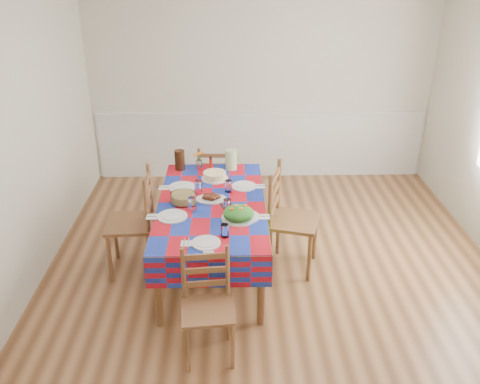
# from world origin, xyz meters

# --- Properties ---
(room) EXTENTS (4.58, 5.08, 2.78)m
(room) POSITION_xyz_m (0.00, 0.00, 1.35)
(room) COLOR brown
(room) RESTS_ON ground
(wainscot) EXTENTS (4.41, 0.06, 0.92)m
(wainscot) POSITION_xyz_m (0.00, 2.48, 0.49)
(wainscot) COLOR silver
(wainscot) RESTS_ON room
(dining_table) EXTENTS (1.01, 1.88, 0.73)m
(dining_table) POSITION_xyz_m (-0.59, 0.19, 0.65)
(dining_table) COLOR brown
(dining_table) RESTS_ON room
(setting_near_head) EXTENTS (0.39, 0.26, 0.12)m
(setting_near_head) POSITION_xyz_m (-0.57, -0.52, 0.76)
(setting_near_head) COLOR silver
(setting_near_head) RESTS_ON dining_table
(setting_left_near) EXTENTS (0.49, 0.29, 0.13)m
(setting_left_near) POSITION_xyz_m (-0.88, -0.06, 0.76)
(setting_left_near) COLOR silver
(setting_left_near) RESTS_ON dining_table
(setting_left_far) EXTENTS (0.50, 0.30, 0.13)m
(setting_left_far) POSITION_xyz_m (-0.84, 0.47, 0.76)
(setting_left_far) COLOR silver
(setting_left_far) RESTS_ON dining_table
(setting_right_near) EXTENTS (0.48, 0.28, 0.12)m
(setting_right_near) POSITION_xyz_m (-0.34, -0.08, 0.76)
(setting_right_near) COLOR silver
(setting_right_near) RESTS_ON dining_table
(setting_right_far) EXTENTS (0.47, 0.27, 0.12)m
(setting_right_far) POSITION_xyz_m (-0.33, 0.49, 0.76)
(setting_right_far) COLOR silver
(setting_right_far) RESTS_ON dining_table
(meat_platter) EXTENTS (0.30, 0.22, 0.06)m
(meat_platter) POSITION_xyz_m (-0.60, 0.24, 0.76)
(meat_platter) COLOR silver
(meat_platter) RESTS_ON dining_table
(salad_platter) EXTENTS (0.30, 0.30, 0.13)m
(salad_platter) POSITION_xyz_m (-0.35, -0.15, 0.78)
(salad_platter) COLOR silver
(salad_platter) RESTS_ON dining_table
(pasta_bowl) EXTENTS (0.24, 0.24, 0.09)m
(pasta_bowl) POSITION_xyz_m (-0.86, 0.19, 0.78)
(pasta_bowl) COLOR white
(pasta_bowl) RESTS_ON dining_table
(cake) EXTENTS (0.28, 0.28, 0.08)m
(cake) POSITION_xyz_m (-0.58, 0.72, 0.77)
(cake) COLOR silver
(cake) RESTS_ON dining_table
(serving_utensils) EXTENTS (0.15, 0.33, 0.01)m
(serving_utensils) POSITION_xyz_m (-0.46, 0.09, 0.74)
(serving_utensils) COLOR black
(serving_utensils) RESTS_ON dining_table
(flower_vase) EXTENTS (0.13, 0.11, 0.21)m
(flower_vase) POSITION_xyz_m (-0.75, 0.98, 0.82)
(flower_vase) COLOR white
(flower_vase) RESTS_ON dining_table
(hot_sauce) EXTENTS (0.03, 0.03, 0.14)m
(hot_sauce) POSITION_xyz_m (-0.63, 0.99, 0.80)
(hot_sauce) COLOR red
(hot_sauce) RESTS_ON dining_table
(green_pitcher) EXTENTS (0.13, 0.13, 0.22)m
(green_pitcher) POSITION_xyz_m (-0.41, 0.99, 0.84)
(green_pitcher) COLOR #BAD597
(green_pitcher) RESTS_ON dining_table
(tea_pitcher) EXTENTS (0.11, 0.11, 0.22)m
(tea_pitcher) POSITION_xyz_m (-0.96, 0.99, 0.84)
(tea_pitcher) COLOR black
(tea_pitcher) RESTS_ON dining_table
(name_card) EXTENTS (0.08, 0.03, 0.02)m
(name_card) POSITION_xyz_m (-0.59, -0.71, 0.74)
(name_card) COLOR silver
(name_card) RESTS_ON dining_table
(chair_near) EXTENTS (0.43, 0.41, 0.89)m
(chair_near) POSITION_xyz_m (-0.60, -1.00, 0.44)
(chair_near) COLOR brown
(chair_near) RESTS_ON room
(chair_far) EXTENTS (0.40, 0.38, 0.87)m
(chair_far) POSITION_xyz_m (-0.60, 1.38, 0.43)
(chair_far) COLOR brown
(chair_far) RESTS_ON room
(chair_left) EXTENTS (0.47, 0.49, 1.04)m
(chair_left) POSITION_xyz_m (-1.34, 0.19, 0.51)
(chair_left) COLOR brown
(chair_left) RESTS_ON room
(chair_right) EXTENTS (0.56, 0.57, 1.06)m
(chair_right) POSITION_xyz_m (0.15, 0.20, 0.52)
(chair_right) COLOR brown
(chair_right) RESTS_ON room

